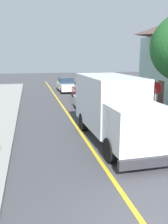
{
  "coord_description": "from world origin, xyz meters",
  "views": [
    {
      "loc": [
        -2.67,
        -4.14,
        4.17
      ],
      "look_at": [
        -0.02,
        7.78,
        1.4
      ],
      "focal_mm": 39.36,
      "sensor_mm": 36.0,
      "label": 1
    }
  ],
  "objects_px": {
    "box_truck": "(113,106)",
    "stop_sign": "(155,94)",
    "parked_car_near": "(89,102)",
    "parked_car_mid": "(84,91)",
    "parked_car_far": "(66,85)"
  },
  "relations": [
    {
      "from": "box_truck",
      "to": "stop_sign",
      "type": "relative_size",
      "value": 2.73
    },
    {
      "from": "parked_car_near",
      "to": "parked_car_mid",
      "type": "xyz_separation_m",
      "value": [
        0.83,
        5.72,
        0.0
      ]
    },
    {
      "from": "parked_car_near",
      "to": "parked_car_far",
      "type": "relative_size",
      "value": 1.0
    },
    {
      "from": "box_truck",
      "to": "parked_car_near",
      "type": "xyz_separation_m",
      "value": [
        0.36,
        6.52,
        -0.97
      ]
    },
    {
      "from": "box_truck",
      "to": "stop_sign",
      "type": "xyz_separation_m",
      "value": [
        3.62,
        2.44,
        0.09
      ]
    },
    {
      "from": "parked_car_far",
      "to": "stop_sign",
      "type": "height_order",
      "value": "stop_sign"
    },
    {
      "from": "parked_car_near",
      "to": "stop_sign",
      "type": "distance_m",
      "value": 5.33
    },
    {
      "from": "parked_car_mid",
      "to": "parked_car_far",
      "type": "height_order",
      "value": "same"
    },
    {
      "from": "box_truck",
      "to": "parked_car_far",
      "type": "bearing_deg",
      "value": 89.05
    },
    {
      "from": "parked_car_near",
      "to": "stop_sign",
      "type": "relative_size",
      "value": 1.68
    },
    {
      "from": "box_truck",
      "to": "parked_car_near",
      "type": "relative_size",
      "value": 1.63
    },
    {
      "from": "box_truck",
      "to": "parked_car_mid",
      "type": "xyz_separation_m",
      "value": [
        1.2,
        12.24,
        -0.97
      ]
    },
    {
      "from": "parked_car_mid",
      "to": "parked_car_far",
      "type": "xyz_separation_m",
      "value": [
        -0.9,
        5.67,
        0.0
      ]
    },
    {
      "from": "parked_car_mid",
      "to": "parked_car_far",
      "type": "relative_size",
      "value": 1.0
    },
    {
      "from": "parked_car_near",
      "to": "parked_car_mid",
      "type": "relative_size",
      "value": 1.0
    }
  ]
}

